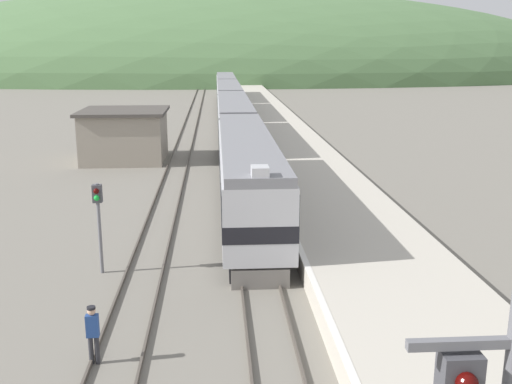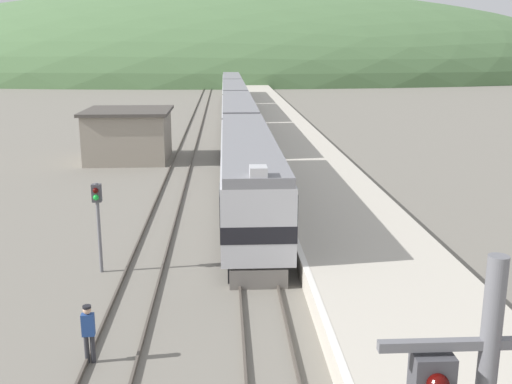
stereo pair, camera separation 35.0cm
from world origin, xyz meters
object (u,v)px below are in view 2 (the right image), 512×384
object	(u,v)px
carriage_third	(234,100)
track_worker	(88,330)
signal_post_siding	(98,209)
carriage_fourth	(232,88)
express_train_lead_car	(248,173)
carriage_second	(238,122)

from	to	relation	value
carriage_third	track_worker	world-z (taller)	carriage_third
signal_post_siding	track_worker	size ratio (longest dim) A/B	2.08
carriage_fourth	track_worker	bearing A→B (deg)	-93.78
express_train_lead_car	signal_post_siding	size ratio (longest dim) A/B	5.54
carriage_second	track_worker	world-z (taller)	carriage_second
carriage_third	express_train_lead_car	bearing A→B (deg)	-90.00
carriage_second	carriage_third	bearing A→B (deg)	90.00
express_train_lead_car	carriage_fourth	bearing A→B (deg)	90.00
express_train_lead_car	carriage_third	xyz separation A→B (m)	(0.00, 42.32, -0.01)
express_train_lead_car	carriage_fourth	xyz separation A→B (m)	(0.00, 63.26, -0.01)
carriage_fourth	signal_post_siding	xyz separation A→B (m)	(-6.26, -71.12, 0.33)
express_train_lead_car	carriage_third	bearing A→B (deg)	90.00
carriage_fourth	track_worker	world-z (taller)	carriage_fourth
express_train_lead_car	carriage_second	distance (m)	21.38
carriage_third	carriage_fourth	bearing A→B (deg)	90.00
carriage_second	signal_post_siding	xyz separation A→B (m)	(-6.26, -29.24, 0.33)
carriage_fourth	signal_post_siding	distance (m)	71.39
carriage_fourth	carriage_second	bearing A→B (deg)	-90.00
express_train_lead_car	carriage_third	distance (m)	42.32
carriage_fourth	express_train_lead_car	bearing A→B (deg)	-90.00
express_train_lead_car	carriage_third	world-z (taller)	express_train_lead_car
carriage_second	carriage_third	xyz separation A→B (m)	(0.00, 20.94, 0.00)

